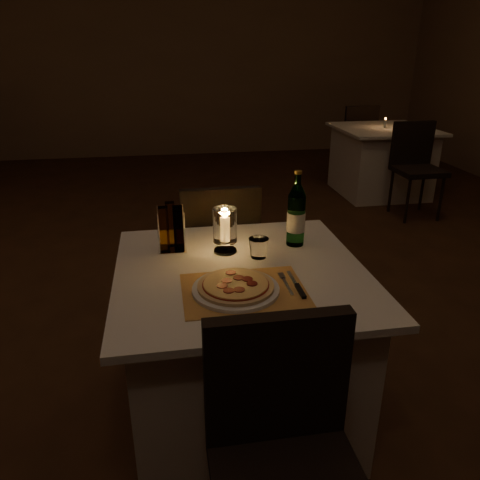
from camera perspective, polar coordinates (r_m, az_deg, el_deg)
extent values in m
cube|color=#402414|center=(2.79, -7.21, -12.18)|extent=(8.00, 10.00, 0.02)
cube|color=#83654C|center=(7.30, -10.07, 21.79)|extent=(8.00, 0.02, 3.00)
cube|color=silver|center=(2.08, 0.10, -13.14)|extent=(0.88, 0.88, 0.71)
cube|color=silver|center=(1.89, 0.10, -4.01)|extent=(1.00, 1.00, 0.03)
cube|color=black|center=(1.40, 4.56, -16.51)|extent=(0.42, 0.05, 0.42)
cube|color=black|center=(2.72, -2.77, -1.52)|extent=(0.42, 0.42, 0.05)
cube|color=black|center=(2.46, -2.33, 1.62)|extent=(0.42, 0.05, 0.42)
cylinder|color=black|center=(3.00, 0.14, -4.17)|extent=(0.03, 0.03, 0.44)
cylinder|color=black|center=(2.96, -6.37, -4.65)|extent=(0.03, 0.03, 0.44)
cylinder|color=black|center=(2.70, 1.39, -7.38)|extent=(0.03, 0.03, 0.44)
cylinder|color=black|center=(2.67, -5.87, -7.96)|extent=(0.03, 0.03, 0.44)
cube|color=#C78B45|center=(1.72, 0.47, -6.21)|extent=(0.45, 0.34, 0.00)
cylinder|color=white|center=(1.71, -0.52, -6.02)|extent=(0.32, 0.32, 0.01)
cylinder|color=#D8B77F|center=(1.71, -0.53, -5.64)|extent=(0.28, 0.28, 0.01)
cylinder|color=maroon|center=(1.70, -0.53, -5.42)|extent=(0.24, 0.24, 0.00)
cylinder|color=#EACC7F|center=(1.70, -0.53, -5.32)|extent=(0.24, 0.24, 0.00)
cylinder|color=maroon|center=(1.73, 0.90, -4.77)|extent=(0.04, 0.04, 0.00)
cylinder|color=maroon|center=(1.73, -0.18, -4.61)|extent=(0.04, 0.04, 0.00)
cylinder|color=maroon|center=(1.77, -1.13, -4.00)|extent=(0.04, 0.04, 0.00)
cylinder|color=maroon|center=(1.72, -1.62, -4.96)|extent=(0.04, 0.04, 0.00)
cylinder|color=maroon|center=(1.68, -2.19, -5.60)|extent=(0.04, 0.04, 0.00)
cylinder|color=maroon|center=(1.65, -1.38, -6.18)|extent=(0.04, 0.04, 0.00)
cylinder|color=maroon|center=(1.65, -0.09, -6.07)|extent=(0.04, 0.04, 0.00)
cylinder|color=maroon|center=(1.69, 1.47, -5.33)|extent=(0.04, 0.04, 0.00)
cube|color=silver|center=(1.75, 5.81, -5.62)|extent=(0.01, 0.14, 0.00)
cube|color=silver|center=(1.83, 5.11, -4.38)|extent=(0.02, 0.05, 0.00)
cube|color=black|center=(1.72, 7.38, -6.17)|extent=(0.02, 0.10, 0.01)
cube|color=silver|center=(1.81, 6.38, -4.65)|extent=(0.01, 0.12, 0.00)
cylinder|color=#559F5D|center=(2.09, 6.83, 2.38)|extent=(0.08, 0.08, 0.23)
cylinder|color=#559F5D|center=(2.03, 7.08, 7.43)|extent=(0.03, 0.03, 0.04)
cylinder|color=gold|center=(2.03, 7.12, 8.20)|extent=(0.03, 0.03, 0.01)
cylinder|color=silver|center=(2.09, 6.83, 2.24)|extent=(0.08, 0.08, 0.09)
cylinder|color=white|center=(2.04, -1.82, -1.30)|extent=(0.10, 0.10, 0.01)
cylinder|color=white|center=(2.03, -1.82, -0.66)|extent=(0.02, 0.02, 0.04)
cylinder|color=white|center=(2.00, -1.86, 1.83)|extent=(0.10, 0.10, 0.15)
cylinder|color=white|center=(2.00, -1.85, 1.44)|extent=(0.03, 0.03, 0.11)
ellipsoid|color=orange|center=(1.98, -1.88, 3.30)|extent=(0.02, 0.02, 0.03)
cube|color=white|center=(2.09, -8.24, -1.01)|extent=(0.12, 0.12, 0.01)
cylinder|color=white|center=(2.00, -9.90, 0.70)|extent=(0.01, 0.01, 0.18)
cylinder|color=white|center=(2.00, -6.76, 0.90)|extent=(0.01, 0.01, 0.18)
cylinder|color=white|center=(2.10, -9.93, 1.80)|extent=(0.01, 0.01, 0.18)
cylinder|color=white|center=(2.11, -6.94, 2.00)|extent=(0.01, 0.01, 0.18)
cube|color=#BF8C33|center=(2.02, -9.22, 1.27)|extent=(0.04, 0.04, 0.20)
cube|color=#3F1E14|center=(2.02, -7.53, 1.38)|extent=(0.04, 0.04, 0.20)
cube|color=#BF8C33|center=(2.08, -8.43, 1.92)|extent=(0.04, 0.04, 0.20)
cube|color=silver|center=(5.54, 16.75, 9.04)|extent=(0.88, 0.88, 0.71)
cube|color=silver|center=(5.47, 17.19, 12.79)|extent=(1.00, 1.00, 0.03)
cube|color=black|center=(4.84, 20.95, 7.88)|extent=(0.42, 0.42, 0.05)
cube|color=black|center=(4.95, 20.27, 11.02)|extent=(0.42, 0.05, 0.42)
cylinder|color=black|center=(4.67, 19.74, 4.49)|extent=(0.03, 0.03, 0.44)
cylinder|color=black|center=(4.85, 23.27, 4.59)|extent=(0.03, 0.03, 0.44)
cylinder|color=black|center=(4.96, 17.90, 5.73)|extent=(0.03, 0.03, 0.44)
cylinder|color=black|center=(5.12, 21.30, 5.80)|extent=(0.03, 0.03, 0.44)
cube|color=black|center=(6.23, 13.68, 11.77)|extent=(0.42, 0.42, 0.05)
cube|color=black|center=(6.03, 14.57, 13.56)|extent=(0.42, 0.05, 0.42)
cylinder|color=black|center=(6.50, 14.31, 9.98)|extent=(0.03, 0.03, 0.44)
cylinder|color=black|center=(6.37, 11.46, 9.98)|extent=(0.03, 0.03, 0.44)
cylinder|color=black|center=(6.20, 15.54, 9.25)|extent=(0.03, 0.03, 0.44)
cylinder|color=black|center=(6.06, 12.59, 9.25)|extent=(0.03, 0.03, 0.44)
cylinder|color=white|center=(5.46, 17.27, 13.41)|extent=(0.03, 0.03, 0.09)
ellipsoid|color=orange|center=(5.46, 17.33, 13.95)|extent=(0.01, 0.01, 0.02)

